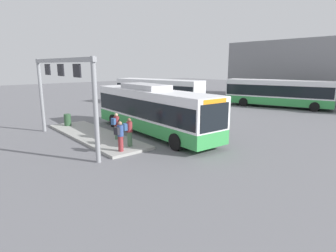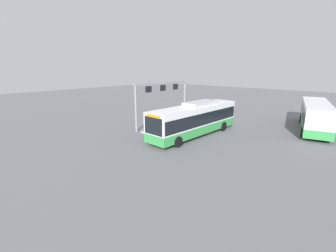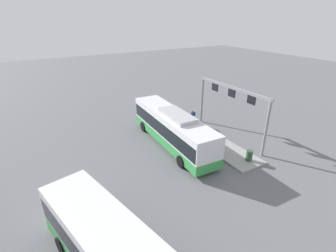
{
  "view_description": "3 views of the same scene",
  "coord_description": "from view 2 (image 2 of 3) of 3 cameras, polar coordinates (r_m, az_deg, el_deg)",
  "views": [
    {
      "loc": [
        15.49,
        -11.59,
        4.81
      ],
      "look_at": [
        3.73,
        -1.73,
        1.43
      ],
      "focal_mm": 29.88,
      "sensor_mm": 36.0,
      "label": 1
    },
    {
      "loc": [
        19.54,
        13.3,
        6.91
      ],
      "look_at": [
        3.52,
        -0.64,
        1.55
      ],
      "focal_mm": 24.99,
      "sensor_mm": 36.0,
      "label": 2
    },
    {
      "loc": [
        -17.85,
        10.93,
        11.29
      ],
      "look_at": [
        1.27,
        -0.3,
        1.35
      ],
      "focal_mm": 26.79,
      "sensor_mm": 36.0,
      "label": 3
    }
  ],
  "objects": [
    {
      "name": "ground_plane",
      "position": [
        24.63,
        6.51,
        -2.23
      ],
      "size": [
        120.0,
        120.0,
        0.0
      ],
      "primitive_type": "plane",
      "color": "slate"
    },
    {
      "name": "platform_curb",
      "position": [
        28.1,
        2.73,
        0.08
      ],
      "size": [
        10.0,
        2.8,
        0.16
      ],
      "primitive_type": "cube",
      "color": "#9E9E99",
      "rests_on": "ground"
    },
    {
      "name": "bus_main",
      "position": [
        24.19,
        6.65,
        1.9
      ],
      "size": [
        11.85,
        3.08,
        3.46
      ],
      "rotation": [
        0.0,
        0.0,
        -0.04
      ],
      "color": "green",
      "rests_on": "ground"
    },
    {
      "name": "bus_background_right",
      "position": [
        31.07,
        32.31,
        2.45
      ],
      "size": [
        11.75,
        5.06,
        3.1
      ],
      "rotation": [
        0.0,
        0.0,
        0.23
      ],
      "color": "green",
      "rests_on": "ground"
    },
    {
      "name": "person_boarding",
      "position": [
        25.04,
        -4.66,
        0.57
      ],
      "size": [
        0.44,
        0.58,
        1.67
      ],
      "rotation": [
        0.0,
        0.0,
        1.84
      ],
      "color": "maroon",
      "rests_on": "platform_curb"
    },
    {
      "name": "person_waiting_near",
      "position": [
        24.78,
        -2.39,
        0.47
      ],
      "size": [
        0.39,
        0.56,
        1.67
      ],
      "rotation": [
        0.0,
        0.0,
        1.42
      ],
      "color": "#476B4C",
      "rests_on": "platform_curb"
    },
    {
      "name": "person_waiting_mid",
      "position": [
        26.0,
        0.93,
        1.13
      ],
      "size": [
        0.43,
        0.58,
        1.67
      ],
      "rotation": [
        0.0,
        0.0,
        1.81
      ],
      "color": "#476B4C",
      "rests_on": "platform_curb"
    },
    {
      "name": "platform_sign_gantry",
      "position": [
        28.41,
        -1.25,
        7.76
      ],
      "size": [
        9.11,
        0.24,
        5.2
      ],
      "color": "gray",
      "rests_on": "ground"
    },
    {
      "name": "trash_bin",
      "position": [
        31.32,
        6.82,
        2.45
      ],
      "size": [
        0.52,
        0.52,
        0.9
      ],
      "primitive_type": "cylinder",
      "color": "#2D5133",
      "rests_on": "platform_curb"
    }
  ]
}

